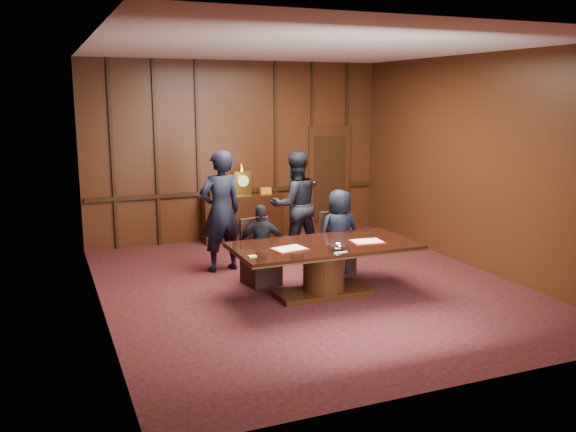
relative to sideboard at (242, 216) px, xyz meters
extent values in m
plane|color=black|center=(0.00, -3.26, -0.49)|extent=(7.00, 7.00, 0.00)
plane|color=silver|center=(0.00, -3.26, 3.01)|extent=(7.00, 7.00, 0.00)
cube|color=black|center=(0.00, 0.24, 1.26)|extent=(6.00, 0.04, 3.50)
cube|color=black|center=(0.00, -6.76, 1.26)|extent=(6.00, 0.04, 3.50)
cube|color=black|center=(-3.00, -3.26, 1.26)|extent=(0.04, 7.00, 3.50)
cube|color=black|center=(3.00, -3.26, 1.26)|extent=(0.04, 7.00, 3.50)
cube|color=black|center=(0.00, 0.21, 0.46)|extent=(5.90, 0.05, 0.08)
cube|color=black|center=(2.00, 0.20, 0.61)|extent=(0.95, 0.06, 2.20)
sphere|color=gold|center=(1.63, 0.13, 0.56)|extent=(0.08, 0.08, 0.08)
cube|color=black|center=(0.00, 0.00, -0.04)|extent=(1.60, 0.45, 0.90)
cube|color=black|center=(-0.70, 0.00, -0.46)|extent=(0.12, 0.40, 0.06)
cube|color=black|center=(0.70, 0.00, -0.46)|extent=(0.12, 0.40, 0.06)
cube|color=gold|center=(0.00, 0.00, 0.65)|extent=(0.34, 0.18, 0.48)
cylinder|color=white|center=(0.00, -0.10, 0.71)|extent=(0.22, 0.03, 0.22)
cone|color=gold|center=(0.00, 0.00, 0.97)|extent=(0.14, 0.14, 0.16)
cube|color=black|center=(-0.55, 0.02, 0.52)|extent=(0.18, 0.04, 0.22)
cube|color=#C76A17|center=(0.50, 0.02, 0.47)|extent=(0.22, 0.12, 0.12)
cube|color=black|center=(0.02, -3.72, -0.45)|extent=(1.40, 0.60, 0.08)
cylinder|color=black|center=(0.02, -3.72, -0.10)|extent=(0.60, 0.60, 0.62)
cube|color=black|center=(0.02, -3.72, 0.22)|extent=(2.62, 1.32, 0.02)
cube|color=black|center=(0.02, -3.72, 0.24)|extent=(2.60, 1.30, 0.06)
cube|color=#99130E|center=(-0.56, -3.82, 0.28)|extent=(0.51, 0.41, 0.01)
cube|color=white|center=(-0.56, -3.82, 0.29)|extent=(0.44, 0.35, 0.01)
cube|color=#99130E|center=(0.64, -3.85, 0.28)|extent=(0.49, 0.37, 0.01)
cube|color=white|center=(0.64, -3.85, 0.29)|extent=(0.42, 0.32, 0.01)
cube|color=white|center=(0.02, -4.17, 0.28)|extent=(0.20, 0.14, 0.01)
ellipsoid|color=white|center=(0.02, -4.17, 0.34)|extent=(0.13, 0.13, 0.10)
cube|color=#FCF87B|center=(-1.16, -4.00, 0.28)|extent=(0.10, 0.08, 0.01)
cube|color=black|center=(-0.63, -2.87, -0.26)|extent=(0.56, 0.56, 0.46)
cube|color=black|center=(-0.67, -2.66, 0.23)|extent=(0.48, 0.15, 0.55)
cylinder|color=black|center=(-0.83, -3.07, -0.37)|extent=(0.04, 0.04, 0.23)
cylinder|color=black|center=(-0.43, -2.67, -0.37)|extent=(0.04, 0.04, 0.23)
cube|color=black|center=(0.67, -2.87, -0.26)|extent=(0.55, 0.55, 0.46)
cube|color=black|center=(0.70, -2.66, 0.23)|extent=(0.48, 0.13, 0.55)
cylinder|color=black|center=(0.47, -3.07, -0.37)|extent=(0.04, 0.04, 0.23)
cylinder|color=black|center=(0.87, -2.67, -0.37)|extent=(0.04, 0.04, 0.23)
imported|color=black|center=(-0.63, -2.92, 0.13)|extent=(0.78, 0.50, 1.24)
imported|color=black|center=(0.67, -2.92, 0.21)|extent=(0.68, 0.44, 1.39)
imported|color=black|center=(-0.98, -1.92, 0.51)|extent=(0.79, 0.59, 1.98)
imported|color=black|center=(0.47, -1.59, 0.45)|extent=(0.92, 0.72, 1.88)
camera|label=1|loc=(-3.64, -11.31, 2.35)|focal=38.00mm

